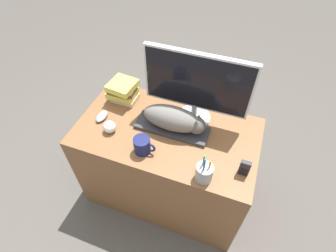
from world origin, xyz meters
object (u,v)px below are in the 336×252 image
object	(u,v)px
keyboard	(172,128)
computer_mouse	(102,116)
coffee_mug	(142,145)
book_stack	(123,91)
phone	(244,168)
monitor	(197,85)
cat	(175,119)
baseball	(109,127)
pen_cup	(204,173)

from	to	relation	value
keyboard	computer_mouse	distance (m)	0.45
coffee_mug	book_stack	size ratio (longest dim) A/B	0.66
computer_mouse	keyboard	bearing A→B (deg)	7.94
coffee_mug	phone	distance (m)	0.56
coffee_mug	book_stack	bearing A→B (deg)	130.04
book_stack	monitor	bearing A→B (deg)	-0.95
cat	baseball	distance (m)	0.40
cat	book_stack	xyz separation A→B (m)	(-0.42, 0.14, -0.02)
cat	computer_mouse	distance (m)	0.48
computer_mouse	phone	distance (m)	0.91
pen_cup	book_stack	size ratio (longest dim) A/B	0.99
monitor	book_stack	size ratio (longest dim) A/B	3.18
phone	book_stack	bearing A→B (deg)	160.05
keyboard	baseball	xyz separation A→B (m)	(-0.35, -0.14, 0.03)
monitor	phone	distance (m)	0.52
cat	book_stack	size ratio (longest dim) A/B	1.96
computer_mouse	baseball	size ratio (longest dim) A/B	1.43
keyboard	computer_mouse	xyz separation A→B (m)	(-0.45, -0.06, 0.00)
monitor	phone	size ratio (longest dim) A/B	5.95
cat	monitor	world-z (taller)	monitor
keyboard	baseball	world-z (taller)	baseball
baseball	phone	size ratio (longest dim) A/B	0.73
computer_mouse	coffee_mug	xyz separation A→B (m)	(0.35, -0.15, 0.03)
keyboard	coffee_mug	distance (m)	0.24
monitor	coffee_mug	world-z (taller)	monitor
keyboard	coffee_mug	size ratio (longest dim) A/B	3.50
computer_mouse	baseball	xyz separation A→B (m)	(0.10, -0.08, 0.02)
coffee_mug	computer_mouse	bearing A→B (deg)	157.13
cat	pen_cup	xyz separation A→B (m)	(0.25, -0.26, -0.05)
book_stack	coffee_mug	bearing A→B (deg)	-49.96
monitor	baseball	size ratio (longest dim) A/B	8.12
coffee_mug	baseball	bearing A→B (deg)	164.78
computer_mouse	book_stack	size ratio (longest dim) A/B	0.56
computer_mouse	pen_cup	size ratio (longest dim) A/B	0.57
coffee_mug	keyboard	bearing A→B (deg)	64.70
monitor	baseball	world-z (taller)	monitor
keyboard	pen_cup	xyz separation A→B (m)	(0.27, -0.26, 0.04)
computer_mouse	phone	world-z (taller)	phone
phone	coffee_mug	bearing A→B (deg)	-175.53
keyboard	baseball	size ratio (longest dim) A/B	5.90
keyboard	phone	size ratio (longest dim) A/B	4.33
cat	monitor	size ratio (longest dim) A/B	0.62
monitor	book_stack	bearing A→B (deg)	179.05
keyboard	book_stack	bearing A→B (deg)	160.11
cat	baseball	bearing A→B (deg)	-158.59
cat	baseball	xyz separation A→B (m)	(-0.37, -0.14, -0.06)
coffee_mug	baseball	xyz separation A→B (m)	(-0.25, 0.07, -0.01)
monitor	coffee_mug	size ratio (longest dim) A/B	4.82
cat	pen_cup	bearing A→B (deg)	-46.58
phone	keyboard	bearing A→B (deg)	160.00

